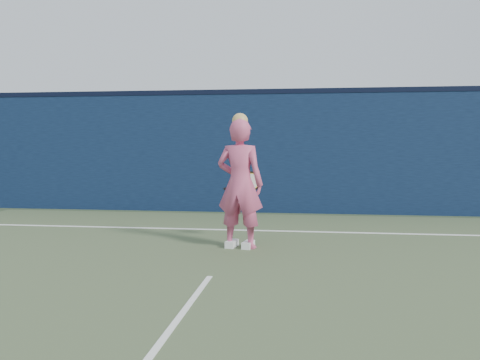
# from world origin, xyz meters

# --- Properties ---
(ground) EXTENTS (80.00, 80.00, 0.00)m
(ground) POSITION_xyz_m (0.00, 0.00, 0.00)
(ground) COLOR #314228
(ground) RESTS_ON ground
(backstop_wall) EXTENTS (24.00, 0.40, 2.50)m
(backstop_wall) POSITION_xyz_m (0.00, 6.50, 1.25)
(backstop_wall) COLOR black
(backstop_wall) RESTS_ON ground
(wall_cap) EXTENTS (24.00, 0.42, 0.10)m
(wall_cap) POSITION_xyz_m (0.00, 6.50, 2.55)
(wall_cap) COLOR black
(wall_cap) RESTS_ON backstop_wall
(player) EXTENTS (0.72, 0.53, 1.87)m
(player) POSITION_xyz_m (0.12, 2.60, 0.90)
(player) COLOR #CB4F78
(player) RESTS_ON ground
(racket) EXTENTS (0.56, 0.19, 0.30)m
(racket) POSITION_xyz_m (0.19, 3.09, 0.89)
(racket) COLOR black
(racket) RESTS_ON ground
(court_lines) EXTENTS (11.00, 12.04, 0.01)m
(court_lines) POSITION_xyz_m (0.00, -0.33, 0.01)
(court_lines) COLOR white
(court_lines) RESTS_ON court_surface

